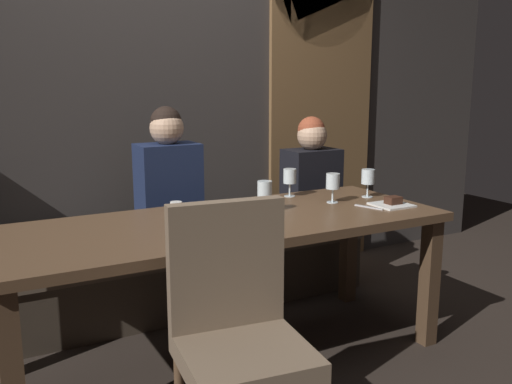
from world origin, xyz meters
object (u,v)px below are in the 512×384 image
(diner_redhead, at_px, (168,179))
(wine_glass_center_back, at_px, (368,177))
(wine_glass_far_left, at_px, (290,177))
(dessert_plate, at_px, (392,203))
(dining_table, at_px, (227,237))
(espresso_cup, at_px, (176,209))
(chair_near_side, at_px, (237,322))
(diner_bearded, at_px, (311,173))
(wine_glass_near_right, at_px, (333,183))
(banquette_bench, at_px, (178,276))
(wine_glass_end_right, at_px, (265,191))
(fork_on_table, at_px, (369,207))

(diner_redhead, bearing_deg, wine_glass_center_back, -32.74)
(diner_redhead, xyz_separation_m, wine_glass_far_left, (0.60, -0.40, 0.02))
(wine_glass_center_back, height_order, dessert_plate, wine_glass_center_back)
(dining_table, relative_size, wine_glass_far_left, 13.41)
(espresso_cup, bearing_deg, chair_near_side, -97.66)
(diner_redhead, relative_size, espresso_cup, 6.76)
(diner_bearded, distance_m, wine_glass_near_right, 0.70)
(chair_near_side, relative_size, dessert_plate, 5.16)
(dining_table, height_order, banquette_bench, dining_table)
(diner_redhead, bearing_deg, dining_table, -87.17)
(dessert_plate, bearing_deg, wine_glass_far_left, 127.08)
(wine_glass_near_right, xyz_separation_m, dessert_plate, (0.24, -0.22, -0.10))
(dining_table, distance_m, wine_glass_end_right, 0.32)
(wine_glass_end_right, height_order, dessert_plate, wine_glass_end_right)
(wine_glass_near_right, xyz_separation_m, wine_glass_far_left, (-0.12, 0.26, 0.00))
(wine_glass_center_back, relative_size, dessert_plate, 0.86)
(diner_redhead, bearing_deg, diner_bearded, -1.56)
(banquette_bench, relative_size, wine_glass_far_left, 15.24)
(fork_on_table, bearing_deg, wine_glass_end_right, 142.75)
(chair_near_side, bearing_deg, wine_glass_far_left, 50.35)
(banquette_bench, distance_m, fork_on_table, 1.25)
(wine_glass_near_right, distance_m, espresso_cup, 0.88)
(banquette_bench, height_order, fork_on_table, fork_on_table)
(banquette_bench, height_order, wine_glass_center_back, wine_glass_center_back)
(diner_bearded, bearing_deg, dining_table, -144.12)
(banquette_bench, relative_size, wine_glass_end_right, 15.24)
(wine_glass_near_right, bearing_deg, diner_bearded, 65.81)
(diner_redhead, bearing_deg, espresso_cup, -105.46)
(fork_on_table, bearing_deg, wine_glass_near_right, 96.21)
(chair_near_side, relative_size, espresso_cup, 8.17)
(banquette_bench, xyz_separation_m, espresso_cup, (-0.18, -0.48, 0.54))
(wine_glass_far_left, bearing_deg, wine_glass_end_right, -139.17)
(dining_table, xyz_separation_m, wine_glass_near_right, (0.69, 0.07, 0.20))
(wine_glass_center_back, bearing_deg, dessert_plate, -96.71)
(dining_table, relative_size, wine_glass_end_right, 13.41)
(diner_bearded, bearing_deg, dessert_plate, -93.07)
(espresso_cup, bearing_deg, wine_glass_near_right, -10.27)
(wine_glass_end_right, height_order, wine_glass_far_left, same)
(wine_glass_center_back, distance_m, dessert_plate, 0.27)
(banquette_bench, bearing_deg, dining_table, -90.00)
(diner_redhead, xyz_separation_m, dessert_plate, (0.96, -0.88, -0.08))
(chair_near_side, xyz_separation_m, wine_glass_far_left, (0.87, 1.05, 0.30))
(wine_glass_near_right, distance_m, fork_on_table, 0.25)
(wine_glass_center_back, xyz_separation_m, dessert_plate, (-0.03, -0.24, -0.10))
(dining_table, xyz_separation_m, wine_glass_far_left, (0.56, 0.32, 0.20))
(chair_near_side, distance_m, wine_glass_end_right, 0.98)
(dining_table, bearing_deg, espresso_cup, 128.08)
(wine_glass_center_back, xyz_separation_m, fork_on_table, (-0.17, -0.22, -0.11))
(banquette_bench, xyz_separation_m, diner_bearded, (0.97, 0.00, 0.56))
(banquette_bench, distance_m, wine_glass_near_right, 1.12)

